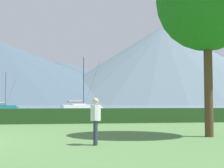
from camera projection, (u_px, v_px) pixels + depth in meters
The scene contains 8 objects.
harbor_water at pixel (53, 106), 146.81m from camera, with size 320.00×246.00×0.00m, color gray.
hedge_line at pixel (3, 116), 22.53m from camera, with size 80.00×1.20×1.08m, color #284C23.
sailboat_slip_2 at pixel (81, 107), 60.18m from camera, with size 8.42×4.20×10.18m.
sailboat_slip_3 at pixel (3, 107), 75.79m from camera, with size 6.83×3.55×8.85m.
person_standing_walker at pixel (96, 117), 11.25m from camera, with size 0.36×0.56×1.65m.
distant_hill_west_ridge at pixel (202, 77), 434.94m from camera, with size 353.03×353.03×73.92m, color slate.
distant_hill_central_peak at pixel (60, 83), 395.48m from camera, with size 351.46×351.46×52.92m, color #425666.
distant_hill_east_ridge at pixel (164, 65), 316.57m from camera, with size 248.18×248.18×78.54m, color slate.
Camera 1 is at (4.17, -12.53, 1.47)m, focal length 51.43 mm.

